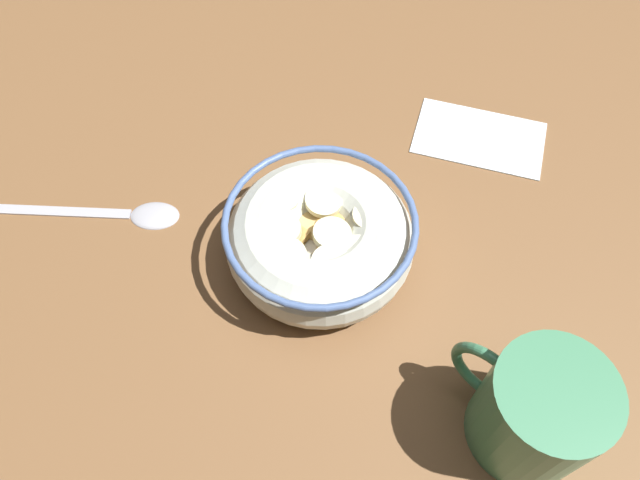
# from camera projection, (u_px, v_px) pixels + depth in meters

# --- Properties ---
(ground_plane) EXTENTS (1.15, 1.15, 0.02)m
(ground_plane) POSITION_uv_depth(u_px,v_px,m) (320.00, 264.00, 0.55)
(ground_plane) COLOR brown
(cereal_bowl) EXTENTS (0.16, 0.16, 0.06)m
(cereal_bowl) POSITION_uv_depth(u_px,v_px,m) (320.00, 238.00, 0.51)
(cereal_bowl) COLOR beige
(cereal_bowl) RESTS_ON ground_plane
(spoon) EXTENTS (0.14, 0.12, 0.01)m
(spoon) POSITION_uv_depth(u_px,v_px,m) (128.00, 213.00, 0.56)
(spoon) COLOR #A5A5AD
(spoon) RESTS_ON ground_plane
(coffee_mug) EXTENTS (0.11, 0.08, 0.09)m
(coffee_mug) POSITION_uv_depth(u_px,v_px,m) (536.00, 411.00, 0.42)
(coffee_mug) COLOR #3F7F59
(coffee_mug) RESTS_ON ground_plane
(folded_napkin) EXTENTS (0.15, 0.12, 0.00)m
(folded_napkin) POSITION_uv_depth(u_px,v_px,m) (479.00, 137.00, 0.61)
(folded_napkin) COLOR silver
(folded_napkin) RESTS_ON ground_plane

